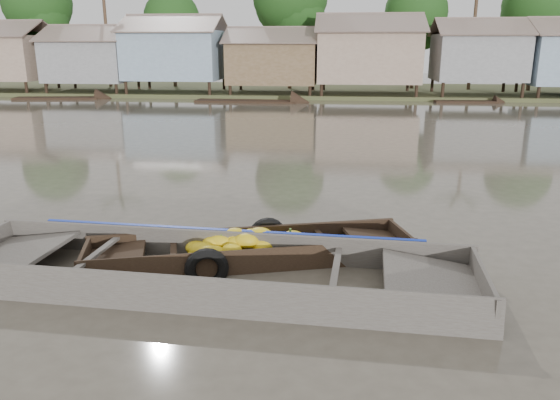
# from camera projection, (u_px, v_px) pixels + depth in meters

# --- Properties ---
(ground) EXTENTS (120.00, 120.00, 0.00)m
(ground) POSITION_uv_depth(u_px,v_px,m) (292.00, 272.00, 8.72)
(ground) COLOR #4A4439
(ground) RESTS_ON ground
(riverbank) EXTENTS (120.00, 12.47, 10.22)m
(riverbank) POSITION_uv_depth(u_px,v_px,m) (374.00, 49.00, 37.99)
(riverbank) COLOR #384723
(riverbank) RESTS_ON ground
(banana_boat) EXTENTS (5.63, 2.82, 0.76)m
(banana_boat) POSITION_uv_depth(u_px,v_px,m) (246.00, 251.00, 9.21)
(banana_boat) COLOR black
(banana_boat) RESTS_ON ground
(viewer_boat) EXTENTS (8.16, 2.55, 0.65)m
(viewer_boat) POSITION_uv_depth(u_px,v_px,m) (213.00, 278.00, 8.32)
(viewer_boat) COLOR #433D39
(viewer_boat) RESTS_ON ground
(distant_boats) EXTENTS (45.27, 15.71, 1.38)m
(distant_boats) POSITION_uv_depth(u_px,v_px,m) (558.00, 103.00, 30.79)
(distant_boats) COLOR black
(distant_boats) RESTS_ON ground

